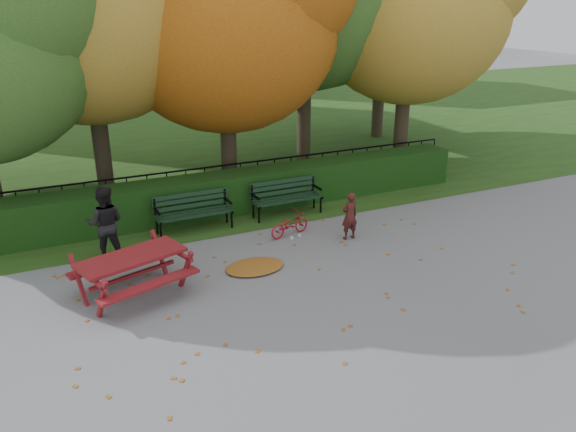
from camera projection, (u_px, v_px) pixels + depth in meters
name	position (u px, v px, depth m)	size (l,w,h in m)	color
ground	(315.00, 286.00, 10.70)	(90.00, 90.00, 0.00)	slate
grass_strip	(153.00, 135.00, 22.51)	(90.00, 90.00, 0.00)	#203412
hedge	(234.00, 192.00, 14.32)	(13.00, 0.90, 1.00)	black
iron_fence	(223.00, 182.00, 14.98)	(14.00, 0.04, 1.02)	black
tree_c	(239.00, 11.00, 14.31)	(6.30, 6.00, 8.00)	#30261B
tree_e	(425.00, 0.00, 16.31)	(6.09, 5.80, 8.16)	#30261B
bench_left	(193.00, 209.00, 13.12)	(1.80, 0.57, 0.88)	black
bench_right	(286.00, 195.00, 14.07)	(1.80, 0.57, 0.88)	black
picnic_table	(132.00, 265.00, 10.14)	(2.26, 2.01, 0.92)	maroon
leaf_pile	(255.00, 267.00, 11.37)	(1.22, 0.84, 0.08)	#67370C
leaf_scatter	(308.00, 279.00, 10.95)	(9.00, 5.70, 0.01)	#67370C
child	(350.00, 216.00, 12.62)	(0.40, 0.26, 1.11)	#3E1613
adult	(105.00, 224.00, 11.53)	(0.78, 0.61, 1.60)	black
bicycle	(290.00, 224.00, 12.88)	(0.37, 1.06, 0.55)	maroon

